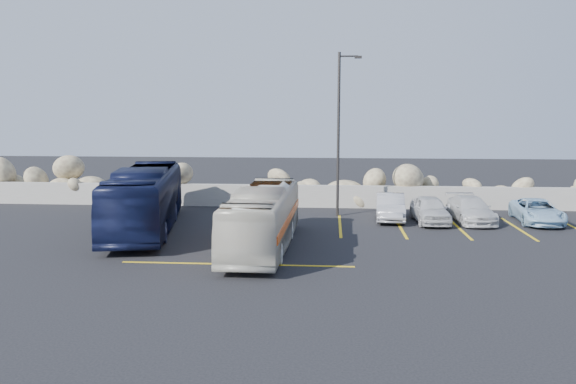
# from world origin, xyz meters

# --- Properties ---
(ground) EXTENTS (90.00, 90.00, 0.00)m
(ground) POSITION_xyz_m (0.00, 0.00, 0.00)
(ground) COLOR black
(ground) RESTS_ON ground
(seawall) EXTENTS (60.00, 0.40, 1.20)m
(seawall) POSITION_xyz_m (0.00, 12.00, 0.60)
(seawall) COLOR gray
(seawall) RESTS_ON ground
(riprap_pile) EXTENTS (54.00, 2.80, 2.60)m
(riprap_pile) POSITION_xyz_m (0.00, 13.20, 1.30)
(riprap_pile) COLOR #877458
(riprap_pile) RESTS_ON ground
(parking_lines) EXTENTS (18.16, 9.36, 0.01)m
(parking_lines) POSITION_xyz_m (4.64, 5.57, 0.01)
(parking_lines) COLOR gold
(parking_lines) RESTS_ON ground
(lamppost) EXTENTS (1.14, 0.18, 8.00)m
(lamppost) POSITION_xyz_m (2.56, 9.50, 4.30)
(lamppost) COLOR #2C2927
(lamppost) RESTS_ON ground
(vintage_bus) EXTENTS (2.19, 8.49, 2.35)m
(vintage_bus) POSITION_xyz_m (-0.39, 2.59, 1.18)
(vintage_bus) COLOR beige
(vintage_bus) RESTS_ON ground
(tour_coach) EXTENTS (4.12, 10.19, 2.77)m
(tour_coach) POSITION_xyz_m (-5.93, 5.46, 1.38)
(tour_coach) COLOR black
(tour_coach) RESTS_ON ground
(car_a) EXTENTS (1.61, 3.68, 1.23)m
(car_a) POSITION_xyz_m (6.81, 8.16, 0.62)
(car_a) COLOR silver
(car_a) RESTS_ON ground
(car_b) EXTENTS (1.56, 3.84, 1.24)m
(car_b) POSITION_xyz_m (5.03, 8.74, 0.62)
(car_b) COLOR #ADACB1
(car_b) RESTS_ON ground
(car_c) EXTENTS (1.87, 4.10, 1.16)m
(car_c) POSITION_xyz_m (8.76, 8.51, 0.58)
(car_c) COLOR silver
(car_c) RESTS_ON ground
(car_d) EXTENTS (2.10, 4.07, 1.10)m
(car_d) POSITION_xyz_m (11.81, 8.48, 0.55)
(car_d) COLOR #9CC2DE
(car_d) RESTS_ON ground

